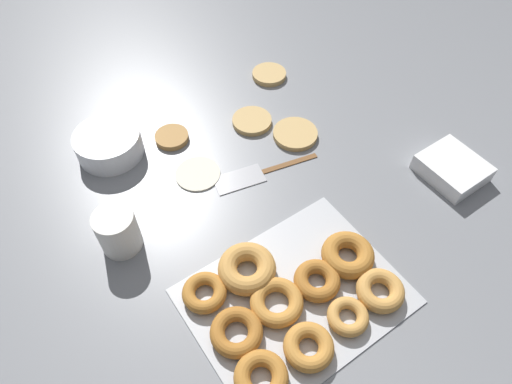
{
  "coord_description": "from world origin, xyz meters",
  "views": [
    {
      "loc": [
        -0.43,
        -0.64,
        0.85
      ],
      "look_at": [
        -0.07,
        -0.11,
        0.04
      ],
      "focal_mm": 32.0,
      "sensor_mm": 36.0,
      "label": 1
    }
  ],
  "objects_px": {
    "pancake_0": "(295,134)",
    "container_stack": "(452,168)",
    "donut_tray": "(292,298)",
    "pancake_4": "(198,173)",
    "pancake_1": "(172,137)",
    "batter_bowl": "(109,144)",
    "pancake_3": "(252,121)",
    "paper_cup": "(118,231)",
    "spatula": "(251,175)",
    "pancake_2": "(269,74)"
  },
  "relations": [
    {
      "from": "pancake_0",
      "to": "container_stack",
      "type": "relative_size",
      "value": 0.81
    },
    {
      "from": "donut_tray",
      "to": "pancake_4",
      "type": "bearing_deg",
      "value": 87.93
    },
    {
      "from": "pancake_1",
      "to": "batter_bowl",
      "type": "xyz_separation_m",
      "value": [
        -0.15,
        0.05,
        0.02
      ]
    },
    {
      "from": "pancake_0",
      "to": "pancake_3",
      "type": "bearing_deg",
      "value": 121.7
    },
    {
      "from": "container_stack",
      "to": "donut_tray",
      "type": "bearing_deg",
      "value": -175.04
    },
    {
      "from": "container_stack",
      "to": "paper_cup",
      "type": "height_order",
      "value": "paper_cup"
    },
    {
      "from": "pancake_0",
      "to": "pancake_1",
      "type": "xyz_separation_m",
      "value": [
        -0.27,
        0.17,
        0.0
      ]
    },
    {
      "from": "donut_tray",
      "to": "spatula",
      "type": "height_order",
      "value": "donut_tray"
    },
    {
      "from": "pancake_2",
      "to": "pancake_1",
      "type": "bearing_deg",
      "value": -169.39
    },
    {
      "from": "pancake_3",
      "to": "container_stack",
      "type": "distance_m",
      "value": 0.52
    },
    {
      "from": "pancake_0",
      "to": "container_stack",
      "type": "height_order",
      "value": "container_stack"
    },
    {
      "from": "batter_bowl",
      "to": "pancake_3",
      "type": "bearing_deg",
      "value": -17.59
    },
    {
      "from": "pancake_1",
      "to": "pancake_4",
      "type": "height_order",
      "value": "pancake_1"
    },
    {
      "from": "pancake_4",
      "to": "batter_bowl",
      "type": "distance_m",
      "value": 0.24
    },
    {
      "from": "pancake_1",
      "to": "pancake_4",
      "type": "relative_size",
      "value": 0.79
    },
    {
      "from": "pancake_2",
      "to": "spatula",
      "type": "distance_m",
      "value": 0.39
    },
    {
      "from": "pancake_0",
      "to": "paper_cup",
      "type": "height_order",
      "value": "paper_cup"
    },
    {
      "from": "pancake_2",
      "to": "container_stack",
      "type": "xyz_separation_m",
      "value": [
        0.14,
        -0.56,
        0.01
      ]
    },
    {
      "from": "batter_bowl",
      "to": "pancake_4",
      "type": "bearing_deg",
      "value": -52.6
    },
    {
      "from": "pancake_2",
      "to": "paper_cup",
      "type": "xyz_separation_m",
      "value": [
        -0.6,
        -0.29,
        0.04
      ]
    },
    {
      "from": "pancake_4",
      "to": "spatula",
      "type": "distance_m",
      "value": 0.13
    },
    {
      "from": "pancake_2",
      "to": "pancake_3",
      "type": "xyz_separation_m",
      "value": [
        -0.15,
        -0.13,
        -0.0
      ]
    },
    {
      "from": "pancake_1",
      "to": "pancake_2",
      "type": "distance_m",
      "value": 0.37
    },
    {
      "from": "pancake_0",
      "to": "pancake_3",
      "type": "xyz_separation_m",
      "value": [
        -0.07,
        0.11,
        -0.0
      ]
    },
    {
      "from": "donut_tray",
      "to": "spatula",
      "type": "relative_size",
      "value": 1.54
    },
    {
      "from": "pancake_4",
      "to": "spatula",
      "type": "relative_size",
      "value": 0.41
    },
    {
      "from": "pancake_1",
      "to": "donut_tray",
      "type": "distance_m",
      "value": 0.54
    },
    {
      "from": "pancake_4",
      "to": "batter_bowl",
      "type": "bearing_deg",
      "value": 127.4
    },
    {
      "from": "pancake_4",
      "to": "batter_bowl",
      "type": "height_order",
      "value": "batter_bowl"
    },
    {
      "from": "pancake_3",
      "to": "pancake_2",
      "type": "bearing_deg",
      "value": 41.22
    },
    {
      "from": "pancake_3",
      "to": "donut_tray",
      "type": "bearing_deg",
      "value": -115.67
    },
    {
      "from": "paper_cup",
      "to": "spatula",
      "type": "relative_size",
      "value": 0.37
    },
    {
      "from": "pancake_2",
      "to": "paper_cup",
      "type": "bearing_deg",
      "value": -154.19
    },
    {
      "from": "pancake_0",
      "to": "paper_cup",
      "type": "bearing_deg",
      "value": -174.45
    },
    {
      "from": "paper_cup",
      "to": "pancake_1",
      "type": "bearing_deg",
      "value": 42.9
    },
    {
      "from": "pancake_2",
      "to": "batter_bowl",
      "type": "xyz_separation_m",
      "value": [
        -0.51,
        -0.02,
        0.02
      ]
    },
    {
      "from": "pancake_3",
      "to": "batter_bowl",
      "type": "distance_m",
      "value": 0.37
    },
    {
      "from": "pancake_4",
      "to": "spatula",
      "type": "bearing_deg",
      "value": -37.05
    },
    {
      "from": "pancake_0",
      "to": "container_stack",
      "type": "bearing_deg",
      "value": -54.32
    },
    {
      "from": "container_stack",
      "to": "spatula",
      "type": "bearing_deg",
      "value": 145.99
    },
    {
      "from": "pancake_0",
      "to": "batter_bowl",
      "type": "bearing_deg",
      "value": 152.59
    },
    {
      "from": "pancake_3",
      "to": "paper_cup",
      "type": "height_order",
      "value": "paper_cup"
    },
    {
      "from": "pancake_1",
      "to": "pancake_4",
      "type": "bearing_deg",
      "value": -92.2
    },
    {
      "from": "batter_bowl",
      "to": "spatula",
      "type": "bearing_deg",
      "value": -47.11
    },
    {
      "from": "donut_tray",
      "to": "batter_bowl",
      "type": "height_order",
      "value": "batter_bowl"
    },
    {
      "from": "pancake_2",
      "to": "donut_tray",
      "type": "distance_m",
      "value": 0.71
    },
    {
      "from": "pancake_1",
      "to": "donut_tray",
      "type": "relative_size",
      "value": 0.21
    },
    {
      "from": "pancake_2",
      "to": "pancake_3",
      "type": "bearing_deg",
      "value": -138.78
    },
    {
      "from": "batter_bowl",
      "to": "paper_cup",
      "type": "xyz_separation_m",
      "value": [
        -0.09,
        -0.27,
        0.02
      ]
    },
    {
      "from": "batter_bowl",
      "to": "container_stack",
      "type": "distance_m",
      "value": 0.84
    }
  ]
}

